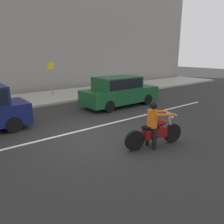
# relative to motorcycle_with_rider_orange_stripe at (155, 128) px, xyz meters

# --- Properties ---
(ground_plane) EXTENTS (80.00, 80.00, 0.00)m
(ground_plane) POSITION_rel_motorcycle_with_rider_orange_stripe_xyz_m (-1.15, 1.93, -0.63)
(ground_plane) COLOR #2A2A2A
(sidewalk_slab) EXTENTS (40.00, 4.40, 0.14)m
(sidewalk_slab) POSITION_rel_motorcycle_with_rider_orange_stripe_xyz_m (-1.15, 9.93, -0.56)
(sidewalk_slab) COLOR #A8A399
(sidewalk_slab) RESTS_ON ground_plane
(building_facade) EXTENTS (40.00, 1.40, 11.68)m
(building_facade) POSITION_rel_motorcycle_with_rider_orange_stripe_xyz_m (-1.15, 13.33, 5.21)
(building_facade) COLOR gray
(building_facade) RESTS_ON ground_plane
(lane_marking_stripe) EXTENTS (18.00, 0.14, 0.01)m
(lane_marking_stripe) POSITION_rel_motorcycle_with_rider_orange_stripe_xyz_m (-1.56, 2.83, -0.63)
(lane_marking_stripe) COLOR silver
(lane_marking_stripe) RESTS_ON ground_plane
(motorcycle_with_rider_orange_stripe) EXTENTS (2.18, 0.79, 1.54)m
(motorcycle_with_rider_orange_stripe) POSITION_rel_motorcycle_with_rider_orange_stripe_xyz_m (0.00, 0.00, 0.00)
(motorcycle_with_rider_orange_stripe) COLOR black
(motorcycle_with_rider_orange_stripe) RESTS_ON ground_plane
(parked_sedan_forest_green) EXTENTS (4.68, 1.82, 1.72)m
(parked_sedan_forest_green) POSITION_rel_motorcycle_with_rider_orange_stripe_xyz_m (2.83, 5.16, 0.25)
(parked_sedan_forest_green) COLOR #164C28
(parked_sedan_forest_green) RESTS_ON ground_plane
(street_sign_post) EXTENTS (0.44, 0.08, 2.32)m
(street_sign_post) POSITION_rel_motorcycle_with_rider_orange_stripe_xyz_m (0.70, 9.75, 0.92)
(street_sign_post) COLOR gray
(street_sign_post) RESTS_ON sidewalk_slab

